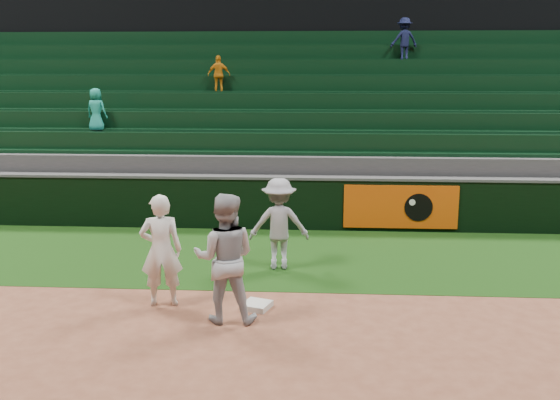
% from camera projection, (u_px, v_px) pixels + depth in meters
% --- Properties ---
extents(ground, '(70.00, 70.00, 0.00)m').
position_uv_depth(ground, '(245.00, 312.00, 9.68)').
color(ground, brown).
rests_on(ground, ground).
extents(foul_grass, '(36.00, 4.20, 0.01)m').
position_uv_depth(foul_grass, '(263.00, 255.00, 12.61)').
color(foul_grass, '#12330C').
rests_on(foul_grass, ground).
extents(upper_deck, '(40.00, 12.00, 12.00)m').
position_uv_depth(upper_deck, '(294.00, 11.00, 25.47)').
color(upper_deck, black).
rests_on(upper_deck, ground).
extents(first_base, '(0.52, 0.52, 0.09)m').
position_uv_depth(first_base, '(257.00, 305.00, 9.83)').
color(first_base, silver).
rests_on(first_base, ground).
extents(first_baseman, '(0.73, 0.55, 1.81)m').
position_uv_depth(first_baseman, '(161.00, 250.00, 9.80)').
color(first_baseman, white).
rests_on(first_baseman, ground).
extents(baserunner, '(0.96, 0.75, 1.94)m').
position_uv_depth(baserunner, '(225.00, 258.00, 9.17)').
color(baserunner, '#A6A9B0').
rests_on(baserunner, ground).
extents(base_coach, '(1.16, 0.73, 1.72)m').
position_uv_depth(base_coach, '(279.00, 224.00, 11.61)').
color(base_coach, '#9697A2').
rests_on(base_coach, foul_grass).
extents(field_wall, '(36.00, 0.45, 1.25)m').
position_uv_depth(field_wall, '(272.00, 202.00, 14.62)').
color(field_wall, black).
rests_on(field_wall, ground).
extents(stadium_seating, '(36.00, 5.95, 5.16)m').
position_uv_depth(stadium_seating, '(281.00, 139.00, 18.08)').
color(stadium_seating, '#353537').
rests_on(stadium_seating, ground).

